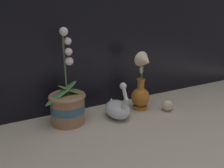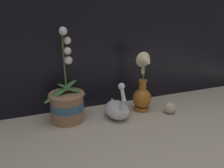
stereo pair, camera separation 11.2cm
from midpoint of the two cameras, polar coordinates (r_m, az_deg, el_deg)
ground_plane at (r=1.07m, az=6.62°, el=-11.20°), size 2.80×2.80×0.00m
orchid_potted_plant at (r=1.10m, az=-8.83°, el=-4.95°), size 0.22×0.18×0.46m
swan_figurine at (r=1.13m, az=3.91°, el=-6.43°), size 0.12×0.20×0.21m
blue_vase at (r=1.20m, az=10.79°, el=-1.25°), size 0.10×0.12×0.33m
glass_sphere at (r=1.24m, az=17.35°, el=-5.96°), size 0.06×0.06×0.06m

